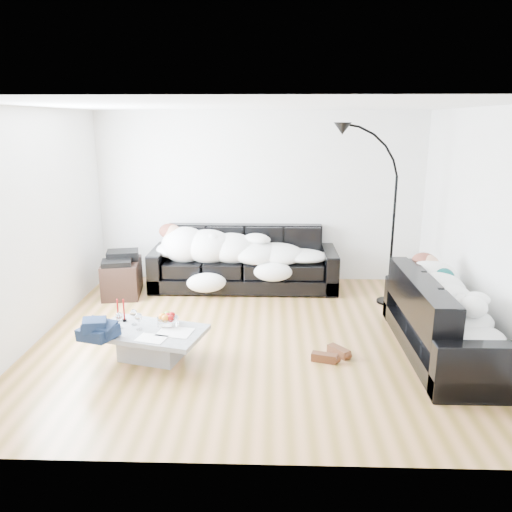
{
  "coord_description": "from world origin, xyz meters",
  "views": [
    {
      "loc": [
        0.19,
        -5.39,
        2.45
      ],
      "look_at": [
        0.0,
        0.3,
        0.9
      ],
      "focal_mm": 35.0,
      "sensor_mm": 36.0,
      "label": 1
    }
  ],
  "objects_px": {
    "sleeper_back": "(244,246)",
    "fruit_bowl": "(168,319)",
    "coffee_table": "(151,344)",
    "stereo": "(121,257)",
    "sofa_right": "(448,317)",
    "sofa_back": "(244,259)",
    "av_cabinet": "(122,278)",
    "shoes": "(331,354)",
    "wine_glass_c": "(139,322)",
    "candle_right": "(124,310)",
    "floor_lamp": "(393,227)",
    "wine_glass_b": "(119,320)",
    "candle_left": "(118,310)",
    "sleeper_right": "(450,298)",
    "wine_glass_a": "(134,317)"
  },
  "relations": [
    {
      "from": "sleeper_back",
      "to": "shoes",
      "type": "bearing_deg",
      "value": -65.18
    },
    {
      "from": "candle_right",
      "to": "sofa_back",
      "type": "bearing_deg",
      "value": 61.31
    },
    {
      "from": "shoes",
      "to": "floor_lamp",
      "type": "bearing_deg",
      "value": 88.51
    },
    {
      "from": "wine_glass_c",
      "to": "stereo",
      "type": "height_order",
      "value": "stereo"
    },
    {
      "from": "coffee_table",
      "to": "stereo",
      "type": "bearing_deg",
      "value": 113.99
    },
    {
      "from": "sofa_right",
      "to": "candle_left",
      "type": "relative_size",
      "value": 8.56
    },
    {
      "from": "sleeper_back",
      "to": "fruit_bowl",
      "type": "xyz_separation_m",
      "value": [
        -0.69,
        -2.2,
        -0.26
      ]
    },
    {
      "from": "candle_right",
      "to": "shoes",
      "type": "height_order",
      "value": "candle_right"
    },
    {
      "from": "fruit_bowl",
      "to": "wine_glass_a",
      "type": "distance_m",
      "value": 0.37
    },
    {
      "from": "candle_right",
      "to": "stereo",
      "type": "distance_m",
      "value": 1.86
    },
    {
      "from": "floor_lamp",
      "to": "shoes",
      "type": "bearing_deg",
      "value": -112.86
    },
    {
      "from": "sleeper_right",
      "to": "coffee_table",
      "type": "height_order",
      "value": "sleeper_right"
    },
    {
      "from": "sofa_right",
      "to": "wine_glass_b",
      "type": "bearing_deg",
      "value": 93.08
    },
    {
      "from": "candle_right",
      "to": "sleeper_right",
      "type": "bearing_deg",
      "value": 0.09
    },
    {
      "from": "stereo",
      "to": "candle_right",
      "type": "bearing_deg",
      "value": -85.94
    },
    {
      "from": "sleeper_back",
      "to": "candle_right",
      "type": "xyz_separation_m",
      "value": [
        -1.19,
        -2.12,
        -0.2
      ]
    },
    {
      "from": "sleeper_back",
      "to": "wine_glass_b",
      "type": "xyz_separation_m",
      "value": [
        -1.18,
        -2.3,
        -0.24
      ]
    },
    {
      "from": "sleeper_back",
      "to": "candle_right",
      "type": "distance_m",
      "value": 2.44
    },
    {
      "from": "candle_left",
      "to": "av_cabinet",
      "type": "height_order",
      "value": "candle_left"
    },
    {
      "from": "sleeper_back",
      "to": "coffee_table",
      "type": "relative_size",
      "value": 2.08
    },
    {
      "from": "sofa_right",
      "to": "sofa_back",
      "type": "bearing_deg",
      "value": 46.85
    },
    {
      "from": "sofa_right",
      "to": "candle_right",
      "type": "relative_size",
      "value": 8.26
    },
    {
      "from": "wine_glass_b",
      "to": "wine_glass_c",
      "type": "height_order",
      "value": "wine_glass_c"
    },
    {
      "from": "stereo",
      "to": "fruit_bowl",
      "type": "bearing_deg",
      "value": -73.86
    },
    {
      "from": "sleeper_back",
      "to": "wine_glass_c",
      "type": "height_order",
      "value": "sleeper_back"
    },
    {
      "from": "coffee_table",
      "to": "sofa_right",
      "type": "bearing_deg",
      "value": 4.13
    },
    {
      "from": "candle_left",
      "to": "floor_lamp",
      "type": "xyz_separation_m",
      "value": [
        3.3,
        1.56,
        0.62
      ]
    },
    {
      "from": "sofa_back",
      "to": "candle_left",
      "type": "distance_m",
      "value": 2.49
    },
    {
      "from": "sofa_right",
      "to": "candle_right",
      "type": "xyz_separation_m",
      "value": [
        -3.49,
        -0.01,
        0.03
      ]
    },
    {
      "from": "av_cabinet",
      "to": "wine_glass_b",
      "type": "bearing_deg",
      "value": -82.31
    },
    {
      "from": "wine_glass_a",
      "to": "sleeper_right",
      "type": "bearing_deg",
      "value": 1.53
    },
    {
      "from": "fruit_bowl",
      "to": "wine_glass_b",
      "type": "bearing_deg",
      "value": -168.67
    },
    {
      "from": "wine_glass_b",
      "to": "floor_lamp",
      "type": "xyz_separation_m",
      "value": [
        3.22,
        1.75,
        0.66
      ]
    },
    {
      "from": "sleeper_right",
      "to": "sofa_right",
      "type": "bearing_deg",
      "value": -180.0
    },
    {
      "from": "wine_glass_b",
      "to": "candle_left",
      "type": "height_order",
      "value": "candle_left"
    },
    {
      "from": "fruit_bowl",
      "to": "wine_glass_c",
      "type": "relative_size",
      "value": 1.25
    },
    {
      "from": "sofa_right",
      "to": "coffee_table",
      "type": "height_order",
      "value": "sofa_right"
    },
    {
      "from": "sleeper_back",
      "to": "candle_right",
      "type": "relative_size",
      "value": 9.18
    },
    {
      "from": "shoes",
      "to": "av_cabinet",
      "type": "height_order",
      "value": "av_cabinet"
    },
    {
      "from": "floor_lamp",
      "to": "wine_glass_b",
      "type": "bearing_deg",
      "value": -144.86
    },
    {
      "from": "fruit_bowl",
      "to": "wine_glass_b",
      "type": "distance_m",
      "value": 0.5
    },
    {
      "from": "sofa_right",
      "to": "coffee_table",
      "type": "xyz_separation_m",
      "value": [
        -3.16,
        -0.23,
        -0.26
      ]
    },
    {
      "from": "sofa_back",
      "to": "wine_glass_b",
      "type": "distance_m",
      "value": 2.63
    },
    {
      "from": "sofa_right",
      "to": "stereo",
      "type": "distance_m",
      "value": 4.42
    },
    {
      "from": "candle_left",
      "to": "floor_lamp",
      "type": "distance_m",
      "value": 3.7
    },
    {
      "from": "candle_right",
      "to": "av_cabinet",
      "type": "xyz_separation_m",
      "value": [
        -0.56,
        1.78,
        -0.2
      ]
    },
    {
      "from": "sofa_right",
      "to": "av_cabinet",
      "type": "bearing_deg",
      "value": 66.4
    },
    {
      "from": "av_cabinet",
      "to": "sofa_right",
      "type": "bearing_deg",
      "value": -31.87
    },
    {
      "from": "sofa_back",
      "to": "coffee_table",
      "type": "relative_size",
      "value": 2.46
    },
    {
      "from": "sleeper_back",
      "to": "shoes",
      "type": "distance_m",
      "value": 2.59
    }
  ]
}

